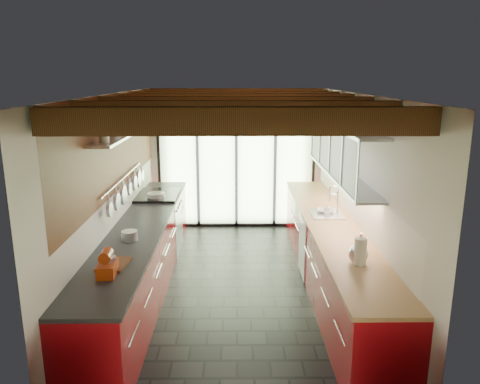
{
  "coord_description": "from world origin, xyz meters",
  "views": [
    {
      "loc": [
        -0.01,
        -5.91,
        2.82
      ],
      "look_at": [
        0.05,
        0.4,
        1.25
      ],
      "focal_mm": 35.0,
      "sensor_mm": 36.0,
      "label": 1
    }
  ],
  "objects_px": {
    "paper_towel": "(360,252)",
    "bowl": "(326,211)",
    "kettle": "(358,253)",
    "soap_bottle": "(327,209)",
    "stand_mixer": "(107,265)"
  },
  "relations": [
    {
      "from": "paper_towel",
      "to": "bowl",
      "type": "relative_size",
      "value": 1.41
    },
    {
      "from": "kettle",
      "to": "soap_bottle",
      "type": "distance_m",
      "value": 1.72
    },
    {
      "from": "stand_mixer",
      "to": "soap_bottle",
      "type": "relative_size",
      "value": 1.87
    },
    {
      "from": "soap_bottle",
      "to": "bowl",
      "type": "xyz_separation_m",
      "value": [
        0.0,
        0.08,
        -0.05
      ]
    },
    {
      "from": "stand_mixer",
      "to": "soap_bottle",
      "type": "bearing_deg",
      "value": 38.34
    },
    {
      "from": "stand_mixer",
      "to": "paper_towel",
      "type": "distance_m",
      "value": 2.55
    },
    {
      "from": "stand_mixer",
      "to": "kettle",
      "type": "xyz_separation_m",
      "value": [
        2.54,
        0.29,
        0.0
      ]
    },
    {
      "from": "paper_towel",
      "to": "bowl",
      "type": "distance_m",
      "value": 1.88
    },
    {
      "from": "stand_mixer",
      "to": "bowl",
      "type": "height_order",
      "value": "stand_mixer"
    },
    {
      "from": "stand_mixer",
      "to": "paper_towel",
      "type": "relative_size",
      "value": 0.88
    },
    {
      "from": "stand_mixer",
      "to": "soap_bottle",
      "type": "xyz_separation_m",
      "value": [
        2.54,
        2.01,
        -0.02
      ]
    },
    {
      "from": "soap_bottle",
      "to": "bowl",
      "type": "bearing_deg",
      "value": 90.0
    },
    {
      "from": "kettle",
      "to": "bowl",
      "type": "xyz_separation_m",
      "value": [
        0.0,
        1.81,
        -0.08
      ]
    },
    {
      "from": "kettle",
      "to": "paper_towel",
      "type": "height_order",
      "value": "paper_towel"
    },
    {
      "from": "kettle",
      "to": "bowl",
      "type": "bearing_deg",
      "value": 90.0
    }
  ]
}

